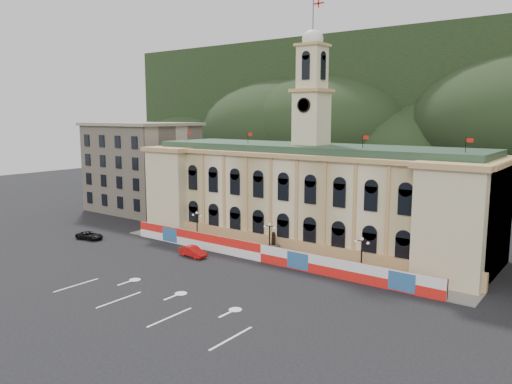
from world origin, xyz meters
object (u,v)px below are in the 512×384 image
Objects in this scene: statue at (274,249)px; black_suv at (90,235)px; red_sedan at (193,252)px; lamp_center at (270,237)px.

statue is 0.75× the size of black_suv.
statue is at bearing -49.08° from red_sedan.
black_suv is (-30.00, -8.58, -2.43)m from lamp_center.
red_sedan is 20.81m from black_suv.
statue is 31.50m from black_suv.
statue is 11.60m from red_sedan.
black_suv is at bearing 102.60° from red_sedan.
lamp_center is 1.04× the size of black_suv.
black_suv is at bearing -164.03° from lamp_center.
black_suv is at bearing -162.28° from statue.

